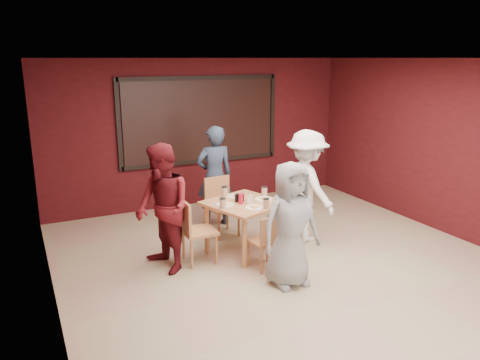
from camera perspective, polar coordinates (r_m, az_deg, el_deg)
name	(u,v)px	position (r m, az deg, el deg)	size (l,w,h in m)	color
floor	(297,272)	(6.48, 6.96, -11.08)	(7.00, 7.00, 0.00)	tan
window_blinds	(201,120)	(9.00, -4.74, 7.27)	(3.00, 0.02, 1.50)	black
dining_table	(244,208)	(6.82, 0.53, -3.48)	(1.24, 1.24, 0.93)	#C97E52
chair_front	(268,239)	(6.34, 3.39, -7.21)	(0.41, 0.41, 0.78)	#B37645
chair_back	(221,203)	(7.59, -2.37, -2.76)	(0.49, 0.49, 0.93)	#B37645
chair_left	(194,228)	(6.54, -5.64, -5.82)	(0.46, 0.46, 0.92)	#B37645
chair_right	(289,215)	(7.12, 6.01, -4.23)	(0.55, 0.55, 0.90)	#B37645
diner_front	(290,225)	(5.85, 6.17, -5.43)	(0.78, 0.51, 1.60)	gray
diner_back	(214,176)	(7.92, -3.13, 0.47)	(0.63, 0.41, 1.72)	#2D3B51
diner_left	(163,209)	(6.27, -9.39, -3.47)	(0.85, 0.66, 1.74)	maroon
diner_right	(306,186)	(7.33, 8.10, -0.73)	(1.13, 0.65, 1.75)	white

